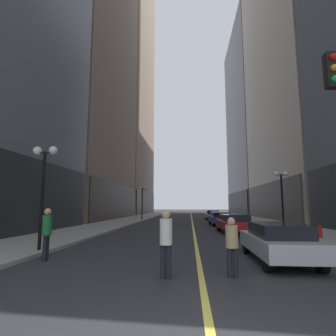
% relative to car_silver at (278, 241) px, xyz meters
% --- Properties ---
extents(ground_plane, '(200.00, 200.00, 0.00)m').
position_rel_car_silver_xyz_m(ground_plane, '(-2.74, 28.82, -0.72)').
color(ground_plane, '#2D2D30').
extents(sidewalk_left, '(4.50, 78.00, 0.15)m').
position_rel_car_silver_xyz_m(sidewalk_left, '(-10.99, 28.82, -0.64)').
color(sidewalk_left, '#9E9991').
rests_on(sidewalk_left, ground).
extents(sidewalk_right, '(4.50, 78.00, 0.15)m').
position_rel_car_silver_xyz_m(sidewalk_right, '(5.51, 28.82, -0.64)').
color(sidewalk_right, '#9E9991').
rests_on(sidewalk_right, ground).
extents(lane_centre_stripe, '(0.16, 70.00, 0.01)m').
position_rel_car_silver_xyz_m(lane_centre_stripe, '(-2.74, 28.82, -0.71)').
color(lane_centre_stripe, '#E5D64C').
rests_on(lane_centre_stripe, ground).
extents(building_left_mid, '(10.76, 24.00, 48.98)m').
position_rel_car_silver_xyz_m(building_left_mid, '(-18.52, 28.32, 23.67)').
color(building_left_mid, gray).
rests_on(building_left_mid, ground).
extents(building_left_far, '(15.58, 26.00, 66.44)m').
position_rel_car_silver_xyz_m(building_left_far, '(-20.94, 53.82, 32.43)').
color(building_left_far, gray).
rests_on(building_left_far, ground).
extents(building_right_far, '(13.33, 26.00, 44.38)m').
position_rel_car_silver_xyz_m(building_right_far, '(14.33, 53.82, 21.39)').
color(building_right_far, '#4C515B').
rests_on(building_right_far, ground).
extents(car_silver, '(1.80, 4.47, 1.32)m').
position_rel_car_silver_xyz_m(car_silver, '(0.00, 0.00, 0.00)').
color(car_silver, '#B7B7BC').
rests_on(car_silver, ground).
extents(car_red, '(2.07, 4.75, 1.32)m').
position_rel_car_silver_xyz_m(car_red, '(0.06, 9.69, 0.00)').
color(car_red, '#B21919').
rests_on(car_red, ground).
extents(car_blue, '(1.96, 4.82, 1.32)m').
position_rel_car_silver_xyz_m(car_blue, '(-0.09, 17.38, 0.00)').
color(car_blue, navy).
rests_on(car_blue, ground).
extents(car_grey, '(1.77, 4.21, 1.32)m').
position_rel_car_silver_xyz_m(car_grey, '(0.06, 27.90, -0.00)').
color(car_grey, slate).
rests_on(car_grey, ground).
extents(pedestrian_in_tan_trench, '(0.39, 0.39, 1.60)m').
position_rel_car_silver_xyz_m(pedestrian_in_tan_trench, '(-1.88, -2.16, 0.21)').
color(pedestrian_in_tan_trench, black).
rests_on(pedestrian_in_tan_trench, ground).
extents(pedestrian_in_green_parka, '(0.34, 0.34, 1.83)m').
position_rel_car_silver_xyz_m(pedestrian_in_green_parka, '(-8.12, -0.44, 0.36)').
color(pedestrian_in_green_parka, black).
rests_on(pedestrian_in_green_parka, ground).
extents(pedestrian_in_white_shirt, '(0.39, 0.39, 1.81)m').
position_rel_car_silver_xyz_m(pedestrian_in_white_shirt, '(-3.68, -2.43, 0.35)').
color(pedestrian_in_white_shirt, black).
rests_on(pedestrian_in_white_shirt, ground).
extents(street_lamp_left_near, '(1.06, 0.36, 4.43)m').
position_rel_car_silver_xyz_m(street_lamp_left_near, '(-9.14, 0.93, 2.54)').
color(street_lamp_left_near, black).
rests_on(street_lamp_left_near, ground).
extents(street_lamp_left_far, '(1.06, 0.36, 4.43)m').
position_rel_car_silver_xyz_m(street_lamp_left_far, '(-9.14, 24.89, 2.54)').
color(street_lamp_left_far, black).
rests_on(street_lamp_left_far, ground).
extents(street_lamp_right_mid, '(1.06, 0.36, 4.43)m').
position_rel_car_silver_xyz_m(street_lamp_right_mid, '(3.66, 10.36, 2.54)').
color(street_lamp_right_mid, black).
rests_on(street_lamp_right_mid, ground).
extents(fire_hydrant_right, '(0.28, 0.28, 0.80)m').
position_rel_car_silver_xyz_m(fire_hydrant_right, '(4.16, 6.10, -0.32)').
color(fire_hydrant_right, red).
rests_on(fire_hydrant_right, ground).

